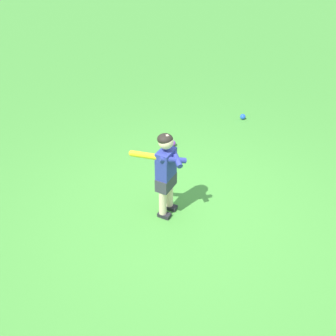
# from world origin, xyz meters

# --- Properties ---
(ground_plane) EXTENTS (40.00, 40.00, 0.00)m
(ground_plane) POSITION_xyz_m (0.00, 0.00, 0.00)
(ground_plane) COLOR #479338
(child_batter) EXTENTS (0.64, 0.32, 1.08)m
(child_batter) POSITION_xyz_m (-0.24, -0.07, 0.65)
(child_batter) COLOR #232328
(child_batter) RESTS_ON ground
(play_ball_behind_batter) EXTENTS (0.10, 0.10, 0.10)m
(play_ball_behind_batter) POSITION_xyz_m (0.92, 2.57, 0.05)
(play_ball_behind_batter) COLOR blue
(play_ball_behind_batter) RESTS_ON ground
(play_ball_far_right) EXTENTS (0.10, 0.10, 0.10)m
(play_ball_far_right) POSITION_xyz_m (-0.27, 1.53, 0.05)
(play_ball_far_right) COLOR purple
(play_ball_far_right) RESTS_ON ground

